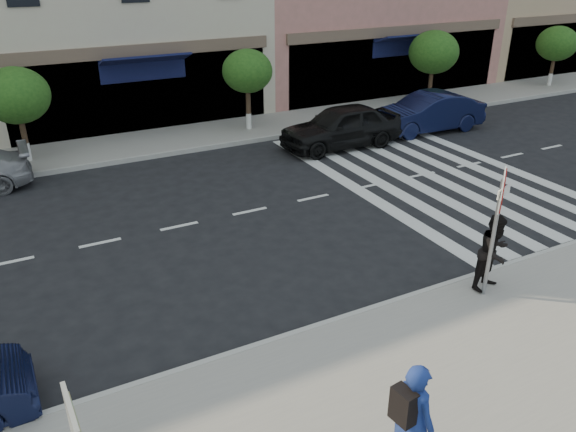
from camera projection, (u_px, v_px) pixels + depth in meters
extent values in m
plane|color=black|center=(325.00, 280.00, 12.17)|extent=(120.00, 120.00, 0.00)
cube|color=gray|center=(443.00, 384.00, 9.13)|extent=(60.00, 4.50, 0.15)
cube|color=gray|center=(174.00, 140.00, 20.96)|extent=(60.00, 3.00, 0.15)
cylinder|color=#473323|center=(25.00, 137.00, 18.33)|extent=(0.18, 0.18, 1.60)
cylinder|color=silver|center=(28.00, 152.00, 18.55)|extent=(0.20, 0.20, 0.60)
ellipsoid|color=#1D4814|center=(16.00, 95.00, 17.75)|extent=(2.10, 2.10, 1.79)
cylinder|color=#473323|center=(248.00, 107.00, 21.65)|extent=(0.18, 0.18, 1.71)
cylinder|color=silver|center=(249.00, 121.00, 21.89)|extent=(0.20, 0.20, 0.60)
ellipsoid|color=#1D4814|center=(247.00, 71.00, 21.06)|extent=(1.90, 1.90, 1.62)
cylinder|color=#473323|center=(430.00, 84.00, 25.42)|extent=(0.18, 0.18, 1.65)
cylinder|color=silver|center=(429.00, 96.00, 25.64)|extent=(0.20, 0.20, 0.60)
ellipsoid|color=#1D4814|center=(434.00, 52.00, 24.80)|extent=(2.20, 2.20, 1.87)
cylinder|color=#473323|center=(552.00, 70.00, 28.78)|extent=(0.18, 0.18, 1.54)
cylinder|color=silver|center=(550.00, 79.00, 28.98)|extent=(0.20, 0.20, 0.60)
ellipsoid|color=#1D4814|center=(557.00, 43.00, 28.21)|extent=(2.00, 2.00, 1.70)
cylinder|color=gray|center=(493.00, 239.00, 10.89)|extent=(0.10, 0.10, 2.50)
cylinder|color=white|center=(502.00, 191.00, 10.44)|extent=(0.93, 0.33, 0.98)
cylinder|color=#9E1411|center=(503.00, 191.00, 10.43)|extent=(0.87, 0.32, 0.91)
cube|color=white|center=(504.00, 192.00, 10.40)|extent=(0.49, 0.18, 0.18)
imported|color=navy|center=(414.00, 419.00, 7.21)|extent=(0.50, 0.68, 1.74)
imported|color=black|center=(494.00, 252.00, 11.30)|extent=(0.90, 0.77, 1.63)
imported|color=black|center=(341.00, 126.00, 20.10)|extent=(4.50, 1.83, 1.53)
imported|color=black|center=(428.00, 113.00, 21.88)|extent=(4.59, 1.78, 1.49)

